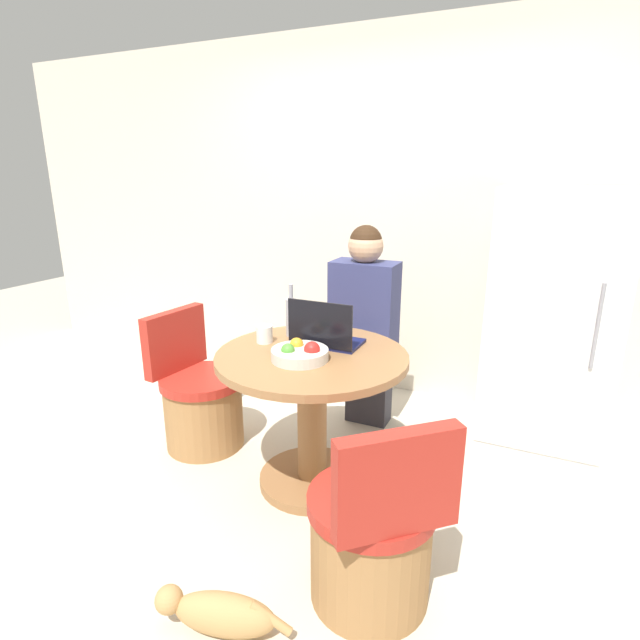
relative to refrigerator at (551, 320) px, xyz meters
name	(u,v)px	position (x,y,z in m)	size (l,w,h in m)	color
ground_plane	(286,500)	(-1.15, -1.26, -0.78)	(12.00, 12.00, 0.00)	beige
wall_back	(390,220)	(-1.15, 0.36, 0.52)	(7.00, 0.06, 2.60)	beige
refrigerator	(551,320)	(0.00, 0.00, 0.00)	(0.72, 0.63, 1.56)	white
dining_table	(312,401)	(-1.09, -1.07, -0.29)	(0.98, 0.98, 0.76)	olive
chair_near_right_corner	(373,540)	(-0.54, -1.66, -0.50)	(0.57, 0.58, 0.84)	#9E7042
chair_left_side	(201,403)	(-1.89, -0.98, -0.50)	(0.51, 0.50, 0.84)	#9E7042
person_seated	(366,321)	(-1.06, -0.35, -0.04)	(0.40, 0.37, 1.34)	#2D2D38
laptop	(325,335)	(-1.08, -0.93, 0.03)	(0.36, 0.22, 0.26)	#141947
fruit_bowl	(300,353)	(-1.11, -1.17, 0.01)	(0.28, 0.28, 0.10)	beige
coffee_cup	(264,334)	(-1.40, -1.02, 0.02)	(0.09, 0.09, 0.09)	white
bottle	(291,316)	(-1.32, -0.86, 0.09)	(0.06, 0.06, 0.29)	#9999A3
cat	(219,613)	(-1.00, -2.04, -0.69)	(0.51, 0.23, 0.16)	tan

